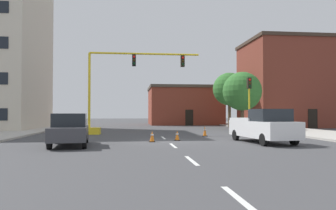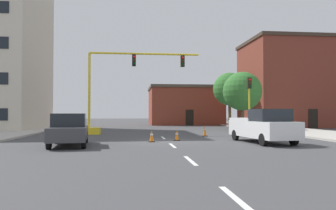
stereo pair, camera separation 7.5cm
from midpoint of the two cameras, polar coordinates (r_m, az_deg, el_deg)
The scene contains 18 objects.
ground_plane at distance 20.67m, azimuth -0.25°, elevation -6.30°, with size 160.00×160.00×0.00m, color #424244.
sidewalk_left at distance 30.52m, azimuth -27.13°, elevation -4.42°, with size 6.00×56.00×0.14m, color #B2ADA3.
sidewalk_right at distance 32.30m, azimuth 21.77°, elevation -4.29°, with size 6.00×56.00×0.14m, color #B2ADA3.
lane_stripe_seg_0 at distance 7.06m, azimuth 12.25°, elevation -15.92°, with size 0.16×2.40×0.01m, color silver.
lane_stripe_seg_1 at distance 12.30m, azimuth 3.97°, elevation -9.66°, with size 0.16×2.40×0.01m, color silver.
lane_stripe_seg_2 at distance 17.70m, azimuth 0.78°, elevation -7.12°, with size 0.16×2.40×0.01m, color silver.
lane_stripe_seg_3 at distance 23.15m, azimuth -0.90°, elevation -5.76°, with size 0.16×2.40×0.01m, color silver.
building_brick_center at distance 49.98m, azimuth 2.75°, elevation -0.10°, with size 10.77×9.80×5.72m.
building_row_right at distance 44.46m, azimuth 20.88°, elevation 3.48°, with size 11.87×9.55×10.89m.
traffic_signal_gantry at distance 27.49m, azimuth -10.92°, elevation -0.24°, with size 10.08×1.20×6.83m.
traffic_light_pole_right at distance 28.88m, azimuth 13.96°, elevation 2.16°, with size 0.32×0.47×4.80m.
tree_right_mid at distance 34.39m, azimuth 12.79°, elevation 2.34°, with size 4.00×4.00×5.99m.
tree_right_far at distance 40.59m, azimuth 10.63°, elevation 2.73°, with size 4.02×4.02×6.69m.
pickup_truck_white at distance 20.09m, azimuth 16.19°, elevation -3.60°, with size 2.51×5.57×1.99m.
sedan_dark_gray_near_left at distance 18.36m, azimuth -16.93°, elevation -4.08°, with size 2.32×4.67×1.74m.
traffic_cone_roadside_a at distance 19.90m, azimuth -2.90°, elevation -5.51°, with size 0.36×0.36×0.69m.
traffic_cone_roadside_b at distance 24.86m, azimuth 6.38°, elevation -4.58°, with size 0.36×0.36×0.77m.
traffic_cone_roadside_c at distance 20.92m, azimuth 1.52°, elevation -5.36°, with size 0.36×0.36×0.65m.
Camera 1 is at (-2.20, -20.47, 1.78)m, focal length 34.83 mm.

